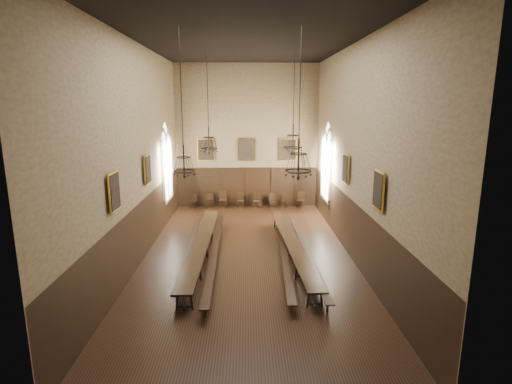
{
  "coord_description": "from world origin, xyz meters",
  "views": [
    {
      "loc": [
        -0.02,
        -16.41,
        6.48
      ],
      "look_at": [
        0.4,
        1.5,
        2.56
      ],
      "focal_mm": 28.0,
      "sensor_mm": 36.0,
      "label": 1
    }
  ],
  "objects_px": {
    "table_right": "(292,250)",
    "chair_1": "(210,203)",
    "chandelier_front_left": "(184,160)",
    "chandelier_back_left": "(209,142)",
    "chair_3": "(240,203)",
    "chair_5": "(272,203)",
    "chair_2": "(222,203)",
    "chair_7": "(300,203)",
    "bench_left_inner": "(215,252)",
    "chair_0": "(194,204)",
    "bench_right_outer": "(305,251)",
    "bench_right_inner": "(283,251)",
    "chair_6": "(284,203)",
    "chair_4": "(256,203)",
    "chandelier_front_right": "(298,162)",
    "table_left": "(202,250)",
    "bench_left_outer": "(189,250)",
    "chandelier_back_right": "(293,141)"
  },
  "relations": [
    {
      "from": "bench_left_outer",
      "to": "chair_2",
      "type": "bearing_deg",
      "value": 83.53
    },
    {
      "from": "chair_1",
      "to": "chandelier_front_right",
      "type": "distance_m",
      "value": 12.79
    },
    {
      "from": "bench_left_inner",
      "to": "bench_right_outer",
      "type": "xyz_separation_m",
      "value": [
        3.92,
        0.05,
        -0.01
      ]
    },
    {
      "from": "chandelier_front_right",
      "to": "table_left",
      "type": "bearing_deg",
      "value": 144.21
    },
    {
      "from": "bench_left_inner",
      "to": "chair_0",
      "type": "height_order",
      "value": "chair_0"
    },
    {
      "from": "bench_right_outer",
      "to": "chair_3",
      "type": "bearing_deg",
      "value": 108.77
    },
    {
      "from": "chandelier_front_left",
      "to": "table_left",
      "type": "bearing_deg",
      "value": 84.85
    },
    {
      "from": "chandelier_back_left",
      "to": "chair_7",
      "type": "bearing_deg",
      "value": 46.94
    },
    {
      "from": "table_right",
      "to": "chair_4",
      "type": "distance_m",
      "value": 8.81
    },
    {
      "from": "bench_right_inner",
      "to": "chair_5",
      "type": "xyz_separation_m",
      "value": [
        0.05,
        8.68,
        -0.02
      ]
    },
    {
      "from": "table_left",
      "to": "chandelier_front_right",
      "type": "relative_size",
      "value": 2.02
    },
    {
      "from": "table_right",
      "to": "chandelier_back_right",
      "type": "distance_m",
      "value": 5.19
    },
    {
      "from": "chair_4",
      "to": "chair_5",
      "type": "bearing_deg",
      "value": 9.75
    },
    {
      "from": "bench_left_inner",
      "to": "chair_2",
      "type": "xyz_separation_m",
      "value": [
        -0.18,
        8.72,
        0.0
      ]
    },
    {
      "from": "chandelier_front_left",
      "to": "chandelier_back_left",
      "type": "bearing_deg",
      "value": 86.09
    },
    {
      "from": "chair_3",
      "to": "chandelier_front_right",
      "type": "relative_size",
      "value": 0.19
    },
    {
      "from": "bench_left_inner",
      "to": "chair_6",
      "type": "bearing_deg",
      "value": 66.3
    },
    {
      "from": "chair_3",
      "to": "chandelier_front_left",
      "type": "bearing_deg",
      "value": -96.08
    },
    {
      "from": "chair_7",
      "to": "chandelier_front_left",
      "type": "relative_size",
      "value": 0.21
    },
    {
      "from": "bench_right_inner",
      "to": "table_right",
      "type": "bearing_deg",
      "value": -9.37
    },
    {
      "from": "table_right",
      "to": "chandelier_back_left",
      "type": "distance_m",
      "value": 6.52
    },
    {
      "from": "chair_0",
      "to": "chair_1",
      "type": "distance_m",
      "value": 1.05
    },
    {
      "from": "table_right",
      "to": "chandelier_back_left",
      "type": "height_order",
      "value": "chandelier_back_left"
    },
    {
      "from": "bench_left_inner",
      "to": "chandelier_front_left",
      "type": "xyz_separation_m",
      "value": [
        -0.79,
        -2.43,
        4.3
      ]
    },
    {
      "from": "chair_0",
      "to": "chair_1",
      "type": "xyz_separation_m",
      "value": [
        1.05,
        0.03,
        0.02
      ]
    },
    {
      "from": "chair_1",
      "to": "chair_6",
      "type": "bearing_deg",
      "value": 0.57
    },
    {
      "from": "chair_4",
      "to": "chandelier_back_right",
      "type": "height_order",
      "value": "chandelier_back_right"
    },
    {
      "from": "chair_5",
      "to": "chandelier_front_left",
      "type": "xyz_separation_m",
      "value": [
        -3.81,
        -11.16,
        4.33
      ]
    },
    {
      "from": "chair_0",
      "to": "chandelier_front_right",
      "type": "bearing_deg",
      "value": -46.04
    },
    {
      "from": "bench_left_outer",
      "to": "chandelier_front_right",
      "type": "distance_m",
      "value": 6.77
    },
    {
      "from": "table_right",
      "to": "bench_right_inner",
      "type": "distance_m",
      "value": 0.4
    },
    {
      "from": "bench_right_inner",
      "to": "bench_right_outer",
      "type": "relative_size",
      "value": 1.0
    },
    {
      "from": "chair_2",
      "to": "chair_7",
      "type": "height_order",
      "value": "chair_7"
    },
    {
      "from": "chair_5",
      "to": "chandelier_back_left",
      "type": "relative_size",
      "value": 0.19
    },
    {
      "from": "chandelier_back_left",
      "to": "chandelier_front_right",
      "type": "relative_size",
      "value": 0.96
    },
    {
      "from": "bench_right_inner",
      "to": "chair_6",
      "type": "height_order",
      "value": "chair_6"
    },
    {
      "from": "chair_3",
      "to": "chandelier_front_right",
      "type": "distance_m",
      "value": 12.37
    },
    {
      "from": "chair_7",
      "to": "chandelier_back_left",
      "type": "bearing_deg",
      "value": -116.15
    },
    {
      "from": "chair_3",
      "to": "chair_5",
      "type": "bearing_deg",
      "value": 2.37
    },
    {
      "from": "bench_left_inner",
      "to": "bench_right_outer",
      "type": "relative_size",
      "value": 1.04
    },
    {
      "from": "bench_right_outer",
      "to": "chair_2",
      "type": "relative_size",
      "value": 10.12
    },
    {
      "from": "table_right",
      "to": "chair_1",
      "type": "bearing_deg",
      "value": 116.48
    },
    {
      "from": "table_right",
      "to": "chandelier_front_left",
      "type": "bearing_deg",
      "value": -149.81
    },
    {
      "from": "chair_0",
      "to": "chair_6",
      "type": "xyz_separation_m",
      "value": [
        5.84,
        0.04,
        -0.01
      ]
    },
    {
      "from": "chair_5",
      "to": "bench_right_inner",
      "type": "bearing_deg",
      "value": -109.2
    },
    {
      "from": "chair_4",
      "to": "chandelier_back_left",
      "type": "xyz_separation_m",
      "value": [
        -2.42,
        -5.67,
        4.47
      ]
    },
    {
      "from": "chair_7",
      "to": "chair_3",
      "type": "bearing_deg",
      "value": -164.42
    },
    {
      "from": "bench_left_inner",
      "to": "chandelier_back_right",
      "type": "height_order",
      "value": "chandelier_back_right"
    },
    {
      "from": "bench_left_outer",
      "to": "bench_left_inner",
      "type": "distance_m",
      "value": 1.18
    },
    {
      "from": "bench_right_inner",
      "to": "chair_7",
      "type": "bearing_deg",
      "value": 77.69
    }
  ]
}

